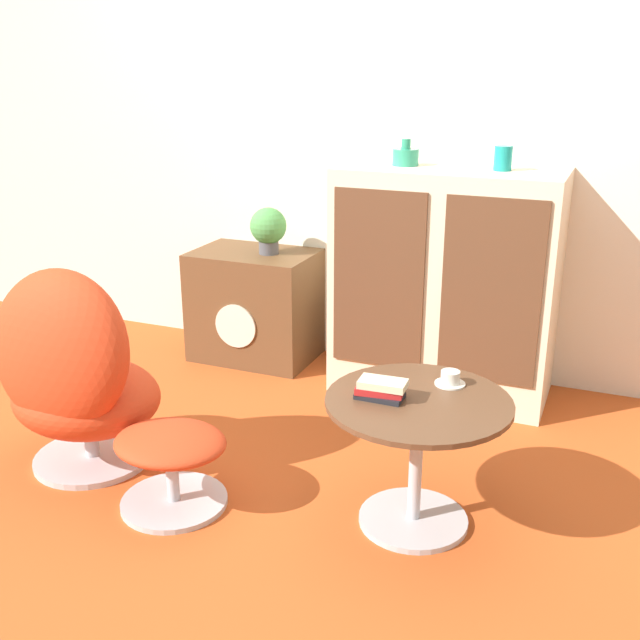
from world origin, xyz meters
TOP-DOWN VIEW (x-y plane):
  - ground_plane at (0.00, 0.00)m, footprint 12.00×12.00m
  - wall_back at (0.00, 1.55)m, footprint 6.40×0.06m
  - sideboard at (0.46, 1.28)m, footprint 0.98×0.48m
  - tv_console at (-0.54, 1.31)m, footprint 0.61×0.43m
  - egg_chair at (-0.63, 0.04)m, footprint 0.59×0.54m
  - ottoman at (-0.16, -0.05)m, footprint 0.40×0.37m
  - coffee_table at (0.64, 0.17)m, footprint 0.60×0.60m
  - vase_leftmost at (0.25, 1.29)m, footprint 0.12×0.12m
  - vase_inner_left at (0.67, 1.29)m, footprint 0.08×0.08m
  - potted_plant at (-0.45, 1.31)m, footprint 0.18×0.18m
  - teacup at (0.71, 0.33)m, footprint 0.10×0.10m
  - book_stack at (0.53, 0.14)m, footprint 0.17×0.10m

SIDE VIEW (x-z plane):
  - ground_plane at x=0.00m, z-range 0.00..0.00m
  - ottoman at x=-0.16m, z-range 0.05..0.34m
  - tv_console at x=-0.54m, z-range 0.00..0.56m
  - coffee_table at x=0.64m, z-range 0.08..0.54m
  - egg_chair at x=-0.63m, z-range -0.03..0.79m
  - teacup at x=0.71m, z-range 0.45..0.50m
  - book_stack at x=0.53m, z-range 0.46..0.52m
  - sideboard at x=0.46m, z-range 0.00..1.04m
  - potted_plant at x=-0.45m, z-range 0.58..0.81m
  - vase_leftmost at x=0.25m, z-range 1.02..1.14m
  - vase_inner_left at x=0.67m, z-range 1.04..1.14m
  - wall_back at x=0.00m, z-range 0.00..2.60m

